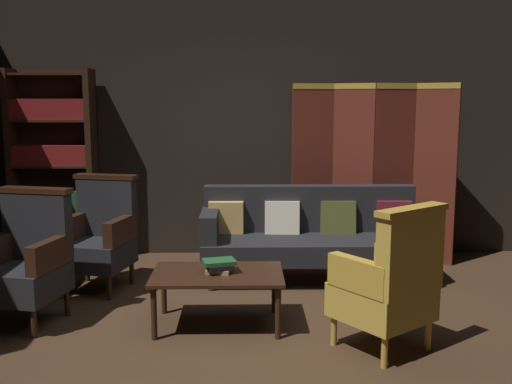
# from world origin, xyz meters

# --- Properties ---
(ground_plane) EXTENTS (10.00, 10.00, 0.00)m
(ground_plane) POSITION_xyz_m (0.00, 0.00, 0.00)
(ground_plane) COLOR #3D2819
(back_wall) EXTENTS (7.20, 0.10, 2.80)m
(back_wall) POSITION_xyz_m (0.00, 2.45, 1.40)
(back_wall) COLOR black
(back_wall) RESTS_ON ground_plane
(folding_screen) EXTENTS (1.69, 0.44, 1.90)m
(folding_screen) POSITION_xyz_m (1.27, 2.07, 0.99)
(folding_screen) COLOR #5B2319
(folding_screen) RESTS_ON ground_plane
(bookshelf) EXTENTS (0.90, 0.32, 2.05)m
(bookshelf) POSITION_xyz_m (-2.15, 2.19, 1.08)
(bookshelf) COLOR black
(bookshelf) RESTS_ON ground_plane
(velvet_couch) EXTENTS (2.12, 0.78, 0.88)m
(velvet_couch) POSITION_xyz_m (0.55, 1.46, 0.46)
(velvet_couch) COLOR black
(velvet_couch) RESTS_ON ground_plane
(coffee_table) EXTENTS (1.00, 0.64, 0.42)m
(coffee_table) POSITION_xyz_m (-0.31, 0.20, 0.37)
(coffee_table) COLOR black
(coffee_table) RESTS_ON ground_plane
(armchair_gilt_accent) EXTENTS (0.81, 0.81, 1.04)m
(armchair_gilt_accent) POSITION_xyz_m (0.90, -0.30, 0.49)
(armchair_gilt_accent) COLOR #B78E33
(armchair_gilt_accent) RESTS_ON ground_plane
(armchair_wing_left) EXTENTS (0.70, 0.70, 1.04)m
(armchair_wing_left) POSITION_xyz_m (-1.80, 0.32, 0.49)
(armchair_wing_left) COLOR black
(armchair_wing_left) RESTS_ON ground_plane
(armchair_wing_right) EXTENTS (0.70, 0.70, 1.04)m
(armchair_wing_right) POSITION_xyz_m (-1.43, 1.15, 0.49)
(armchair_wing_right) COLOR black
(armchair_wing_right) RESTS_ON ground_plane
(book_tan_leather) EXTENTS (0.21, 0.19, 0.03)m
(book_tan_leather) POSITION_xyz_m (-0.29, 0.21, 0.44)
(book_tan_leather) COLOR #9E7A47
(book_tan_leather) RESTS_ON coffee_table
(book_black_cloth) EXTENTS (0.23, 0.23, 0.04)m
(book_black_cloth) POSITION_xyz_m (-0.29, 0.21, 0.47)
(book_black_cloth) COLOR black
(book_black_cloth) RESTS_ON book_tan_leather
(book_green_cloth) EXTENTS (0.28, 0.23, 0.03)m
(book_green_cloth) POSITION_xyz_m (-0.29, 0.21, 0.50)
(book_green_cloth) COLOR #1E4C28
(book_green_cloth) RESTS_ON book_black_cloth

